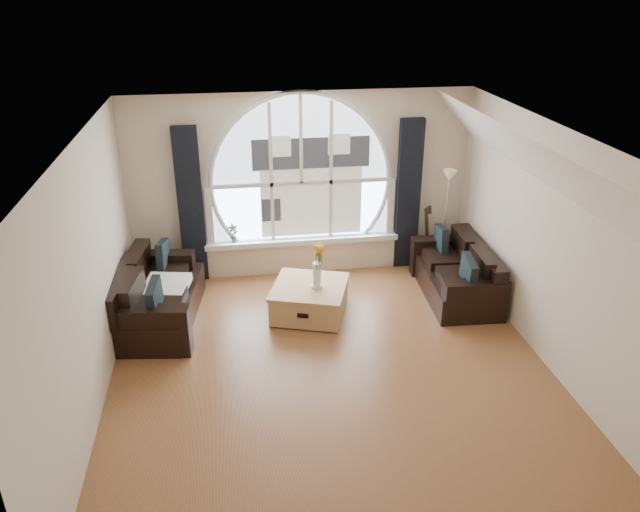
{
  "coord_description": "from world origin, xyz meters",
  "views": [
    {
      "loc": [
        -1.02,
        -5.74,
        4.16
      ],
      "look_at": [
        0.0,
        0.9,
        1.05
      ],
      "focal_mm": 34.33,
      "sensor_mm": 36.0,
      "label": 1
    }
  ],
  "objects_px": {
    "vase_flowers": "(317,260)",
    "guitar": "(425,236)",
    "sofa_left": "(157,293)",
    "sofa_right": "(456,269)",
    "floor_lamp": "(445,222)",
    "potted_plant": "(233,233)",
    "coffee_chest": "(310,298)"
  },
  "relations": [
    {
      "from": "vase_flowers",
      "to": "sofa_left",
      "type": "bearing_deg",
      "value": 174.75
    },
    {
      "from": "potted_plant",
      "to": "vase_flowers",
      "type": "bearing_deg",
      "value": -52.55
    },
    {
      "from": "vase_flowers",
      "to": "potted_plant",
      "type": "bearing_deg",
      "value": 127.45
    },
    {
      "from": "sofa_right",
      "to": "vase_flowers",
      "type": "relative_size",
      "value": 2.39
    },
    {
      "from": "floor_lamp",
      "to": "guitar",
      "type": "distance_m",
      "value": 0.39
    },
    {
      "from": "potted_plant",
      "to": "coffee_chest",
      "type": "bearing_deg",
      "value": -53.87
    },
    {
      "from": "coffee_chest",
      "to": "floor_lamp",
      "type": "xyz_separation_m",
      "value": [
        2.18,
        1.0,
        0.57
      ]
    },
    {
      "from": "vase_flowers",
      "to": "guitar",
      "type": "relative_size",
      "value": 0.66
    },
    {
      "from": "sofa_right",
      "to": "vase_flowers",
      "type": "bearing_deg",
      "value": -169.07
    },
    {
      "from": "sofa_right",
      "to": "floor_lamp",
      "type": "relative_size",
      "value": 1.05
    },
    {
      "from": "coffee_chest",
      "to": "sofa_left",
      "type": "bearing_deg",
      "value": -165.46
    },
    {
      "from": "sofa_right",
      "to": "vase_flowers",
      "type": "xyz_separation_m",
      "value": [
        -2.01,
        -0.27,
        0.41
      ]
    },
    {
      "from": "sofa_left",
      "to": "guitar",
      "type": "height_order",
      "value": "guitar"
    },
    {
      "from": "guitar",
      "to": "potted_plant",
      "type": "height_order",
      "value": "guitar"
    },
    {
      "from": "sofa_right",
      "to": "coffee_chest",
      "type": "relative_size",
      "value": 1.77
    },
    {
      "from": "coffee_chest",
      "to": "vase_flowers",
      "type": "distance_m",
      "value": 0.59
    },
    {
      "from": "vase_flowers",
      "to": "guitar",
      "type": "distance_m",
      "value": 2.2
    },
    {
      "from": "sofa_left",
      "to": "coffee_chest",
      "type": "height_order",
      "value": "sofa_left"
    },
    {
      "from": "coffee_chest",
      "to": "guitar",
      "type": "xyz_separation_m",
      "value": [
        1.92,
        1.13,
        0.3
      ]
    },
    {
      "from": "sofa_left",
      "to": "coffee_chest",
      "type": "distance_m",
      "value": 1.98
    },
    {
      "from": "sofa_right",
      "to": "sofa_left",
      "type": "bearing_deg",
      "value": -175.61
    },
    {
      "from": "floor_lamp",
      "to": "guitar",
      "type": "relative_size",
      "value": 1.51
    },
    {
      "from": "floor_lamp",
      "to": "guitar",
      "type": "xyz_separation_m",
      "value": [
        -0.26,
        0.13,
        -0.27
      ]
    },
    {
      "from": "sofa_left",
      "to": "floor_lamp",
      "type": "distance_m",
      "value": 4.26
    },
    {
      "from": "sofa_left",
      "to": "sofa_right",
      "type": "relative_size",
      "value": 1.08
    },
    {
      "from": "sofa_left",
      "to": "floor_lamp",
      "type": "bearing_deg",
      "value": 19.54
    },
    {
      "from": "sofa_left",
      "to": "sofa_right",
      "type": "height_order",
      "value": "sofa_left"
    },
    {
      "from": "sofa_left",
      "to": "potted_plant",
      "type": "height_order",
      "value": "potted_plant"
    },
    {
      "from": "coffee_chest",
      "to": "guitar",
      "type": "bearing_deg",
      "value": 48.79
    },
    {
      "from": "coffee_chest",
      "to": "potted_plant",
      "type": "bearing_deg",
      "value": 144.53
    },
    {
      "from": "floor_lamp",
      "to": "vase_flowers",
      "type": "bearing_deg",
      "value": -153.17
    },
    {
      "from": "coffee_chest",
      "to": "potted_plant",
      "type": "height_order",
      "value": "potted_plant"
    }
  ]
}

